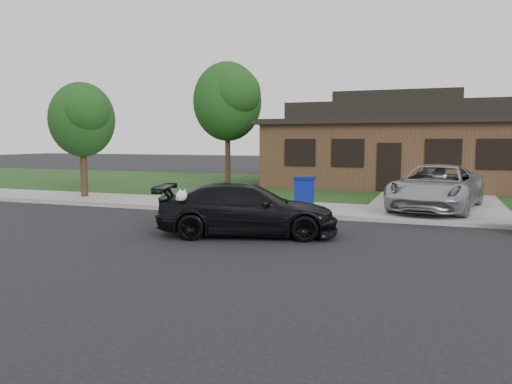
% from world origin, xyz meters
% --- Properties ---
extents(ground, '(120.00, 120.00, 0.00)m').
position_xyz_m(ground, '(0.00, 0.00, 0.00)').
color(ground, black).
rests_on(ground, ground).
extents(sidewalk, '(60.00, 3.00, 0.12)m').
position_xyz_m(sidewalk, '(0.00, 5.00, 0.06)').
color(sidewalk, gray).
rests_on(sidewalk, ground).
extents(curb, '(60.00, 0.12, 0.12)m').
position_xyz_m(curb, '(0.00, 3.50, 0.06)').
color(curb, gray).
rests_on(curb, ground).
extents(lawn, '(60.00, 13.00, 0.13)m').
position_xyz_m(lawn, '(0.00, 13.00, 0.07)').
color(lawn, '#193814').
rests_on(lawn, ground).
extents(driveway, '(4.50, 13.00, 0.14)m').
position_xyz_m(driveway, '(6.00, 10.00, 0.07)').
color(driveway, gray).
rests_on(driveway, ground).
extents(sedan, '(4.88, 3.06, 1.32)m').
position_xyz_m(sedan, '(1.50, 0.29, 0.66)').
color(sedan, black).
rests_on(sedan, ground).
extents(minivan, '(3.33, 5.61, 1.46)m').
position_xyz_m(minivan, '(5.99, 5.97, 0.87)').
color(minivan, '#A0A3A6').
rests_on(minivan, driveway).
extents(recycling_bin, '(0.72, 0.74, 1.08)m').
position_xyz_m(recycling_bin, '(1.84, 4.73, 0.67)').
color(recycling_bin, navy).
rests_on(recycling_bin, sidewalk).
extents(house, '(12.60, 8.60, 4.65)m').
position_xyz_m(house, '(4.00, 15.00, 2.13)').
color(house, '#422B1C').
rests_on(house, ground).
extents(tree_0, '(3.78, 3.60, 6.34)m').
position_xyz_m(tree_0, '(-4.34, 12.88, 4.48)').
color(tree_0, '#332114').
rests_on(tree_0, ground).
extents(tree_2, '(2.73, 2.60, 4.59)m').
position_xyz_m(tree_2, '(-7.38, 5.11, 3.27)').
color(tree_2, '#332114').
rests_on(tree_2, ground).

